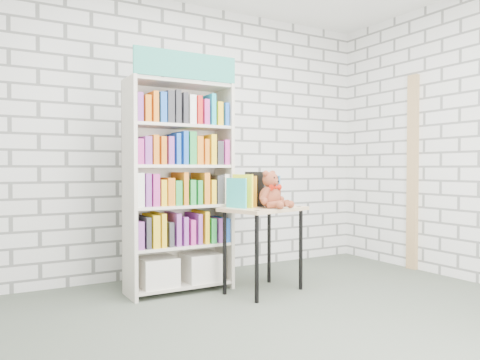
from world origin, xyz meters
TOP-DOWN VIEW (x-y plane):
  - ground at (0.00, 0.00)m, footprint 4.50×4.50m
  - room_shell at (0.00, 0.00)m, footprint 4.52×4.02m
  - bookshelf at (-0.32, 1.36)m, footprint 0.93×0.36m
  - display_table at (0.31, 0.96)m, footprint 0.80×0.66m
  - table_books at (0.28, 1.07)m, footprint 0.53×0.34m
  - teddy_bear at (0.33, 0.86)m, footprint 0.30×0.29m
  - door_trim at (2.23, 0.95)m, footprint 0.05×0.12m

SIDE VIEW (x-z plane):
  - ground at x=0.00m, z-range 0.00..0.00m
  - display_table at x=0.31m, z-range 0.27..1.02m
  - teddy_bear at x=0.33m, z-range 0.72..1.04m
  - table_books at x=0.28m, z-range 0.75..1.04m
  - bookshelf at x=-0.32m, z-range -0.09..1.99m
  - door_trim at x=2.23m, z-range 0.00..2.10m
  - room_shell at x=0.00m, z-range 0.38..3.19m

